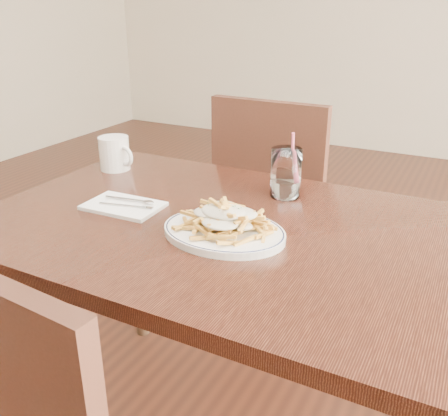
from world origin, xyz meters
The scene contains 8 objects.
table centered at (0.00, 0.00, 0.67)m, with size 1.20×0.80×0.75m.
chair_far centered at (-0.13, 0.70, 0.53)m, with size 0.44×0.44×0.94m.
fries_plate centered at (0.04, -0.07, 0.76)m, with size 0.30×0.26×0.02m.
loaded_fries centered at (0.04, -0.07, 0.80)m, with size 0.22×0.18×0.06m.
napkin centered at (-0.27, -0.04, 0.75)m, with size 0.20×0.13×0.01m, color white.
cutlery centered at (-0.27, -0.03, 0.76)m, with size 0.17×0.09×0.01m.
water_glass centered at (0.07, 0.24, 0.81)m, with size 0.08×0.08×0.18m.
coffee_mug centered at (-0.50, 0.21, 0.80)m, with size 0.13×0.10×0.11m.
Camera 1 is at (0.52, -0.99, 1.26)m, focal length 40.00 mm.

